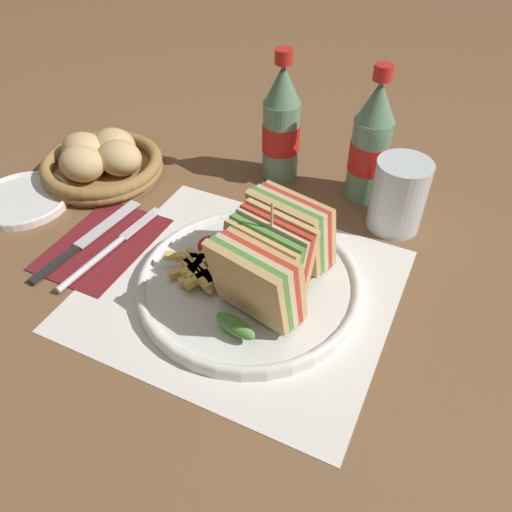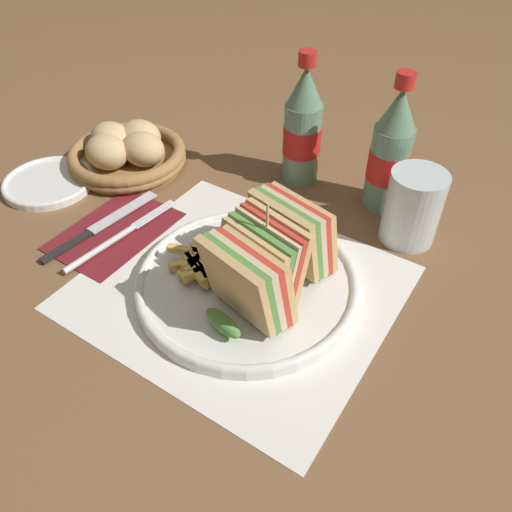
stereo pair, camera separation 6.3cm
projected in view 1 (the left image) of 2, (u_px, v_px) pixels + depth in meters
ground_plane at (238, 292)px, 0.64m from camera, size 4.00×4.00×0.00m
placemat at (241, 289)px, 0.64m from camera, size 0.38×0.34×0.00m
plate_main at (249, 283)px, 0.64m from camera, size 0.29×0.29×0.02m
club_sandwich at (272, 258)px, 0.59m from camera, size 0.12×0.20×0.13m
fries_pile at (202, 268)px, 0.63m from camera, size 0.09×0.09×0.02m
ketchup_blob at (215, 247)px, 0.66m from camera, size 0.05×0.04×0.02m
napkin at (101, 245)px, 0.71m from camera, size 0.12×0.18×0.00m
fork at (103, 254)px, 0.68m from camera, size 0.03×0.20×0.01m
knife at (87, 240)px, 0.71m from camera, size 0.03×0.20×0.00m
coke_bottle_near at (281, 126)px, 0.78m from camera, size 0.06×0.06×0.21m
coke_bottle_far at (371, 145)px, 0.74m from camera, size 0.06×0.06×0.21m
glass_near at (398, 199)px, 0.71m from camera, size 0.08×0.08×0.11m
bread_basket at (102, 162)px, 0.82m from camera, size 0.20×0.20×0.07m
side_saucer at (23, 199)px, 0.78m from camera, size 0.15×0.15×0.01m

